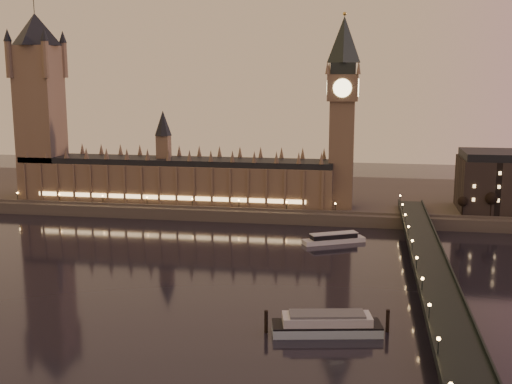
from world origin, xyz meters
TOP-DOWN VIEW (x-y plane):
  - ground at (0.00, 0.00)m, footprint 700.00×700.00m
  - far_embankment at (30.00, 165.00)m, footprint 560.00×130.00m
  - palace_of_westminster at (-40.12, 120.99)m, footprint 180.00×26.62m
  - victoria_tower at (-120.00, 121.00)m, footprint 31.68×31.68m
  - big_ben at (53.99, 120.99)m, footprint 17.68×17.68m
  - westminster_bridge at (91.61, 0.00)m, footprint 13.20×260.00m
  - bare_tree_0 at (115.32, 109.00)m, footprint 5.38×5.38m
  - bare_tree_1 at (131.93, 109.00)m, footprint 5.38×5.38m
  - cruise_boat_a at (53.40, 67.54)m, footprint 29.65×19.31m
  - moored_barge at (56.74, -40.42)m, footprint 37.85×15.38m

SIDE VIEW (x-z plane):
  - ground at x=0.00m, z-range 0.00..0.00m
  - cruise_boat_a at x=53.40m, z-range -0.28..4.51m
  - moored_barge at x=56.74m, z-range -0.55..6.51m
  - far_embankment at x=30.00m, z-range 0.00..6.00m
  - westminster_bridge at x=91.61m, z-range -2.13..13.17m
  - bare_tree_0 at x=115.32m, z-range 8.67..19.60m
  - bare_tree_1 at x=131.93m, z-range 8.67..19.60m
  - palace_of_westminster at x=-40.12m, z-range -4.29..47.71m
  - big_ben at x=53.99m, z-range 11.95..115.95m
  - victoria_tower at x=-120.00m, z-range 6.79..124.79m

